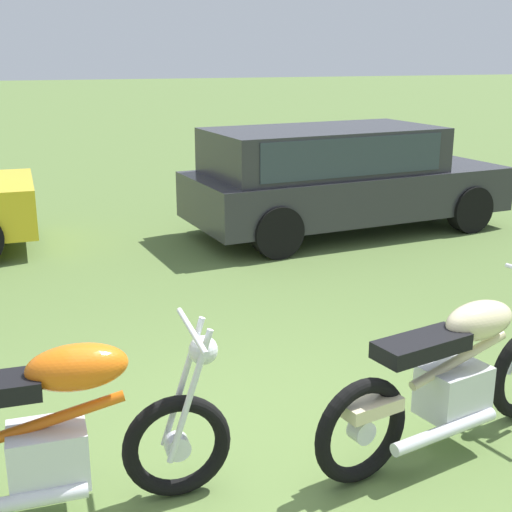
{
  "coord_description": "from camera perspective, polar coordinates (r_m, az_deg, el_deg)",
  "views": [
    {
      "loc": [
        -1.24,
        -3.55,
        2.41
      ],
      "look_at": [
        0.71,
        2.28,
        0.6
      ],
      "focal_mm": 49.16,
      "sensor_mm": 36.0,
      "label": 1
    }
  ],
  "objects": [
    {
      "name": "ground_plane",
      "position": [
        4.46,
        0.63,
        -16.26
      ],
      "size": [
        120.0,
        120.0,
        0.0
      ],
      "primitive_type": "plane",
      "color": "#567038"
    },
    {
      "name": "motorcycle_orange",
      "position": [
        3.89,
        -16.57,
        -13.92
      ],
      "size": [
        2.01,
        0.64,
        1.02
      ],
      "rotation": [
        0.0,
        0.0,
        -0.01
      ],
      "color": "black",
      "rests_on": "ground"
    },
    {
      "name": "motorcycle_cream",
      "position": [
        4.55,
        15.92,
        -9.37
      ],
      "size": [
        2.03,
        0.83,
        1.02
      ],
      "rotation": [
        0.0,
        0.0,
        0.23
      ],
      "color": "black",
      "rests_on": "ground"
    },
    {
      "name": "car_charcoal",
      "position": [
        9.57,
        6.5,
        6.82
      ],
      "size": [
        4.53,
        2.2,
        1.43
      ],
      "rotation": [
        0.0,
        0.0,
        0.12
      ],
      "color": "#2D2D33",
      "rests_on": "ground"
    }
  ]
}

